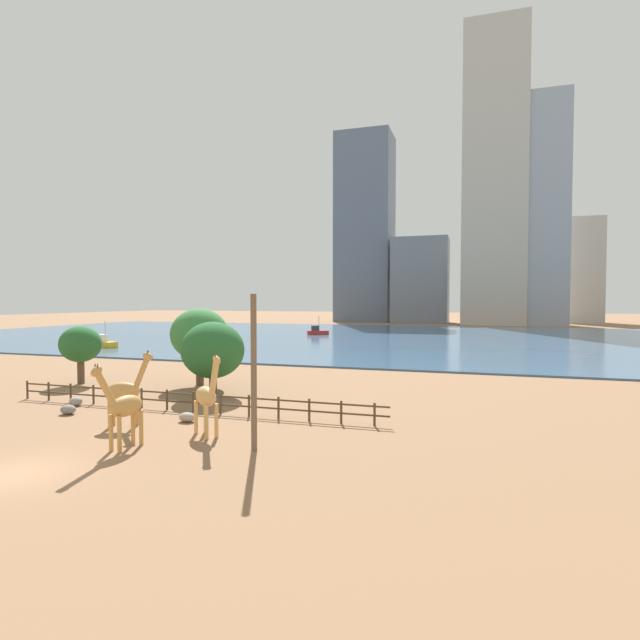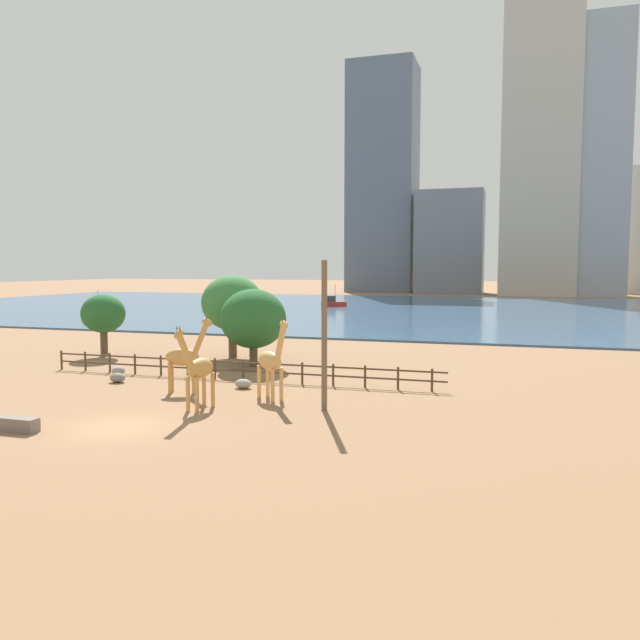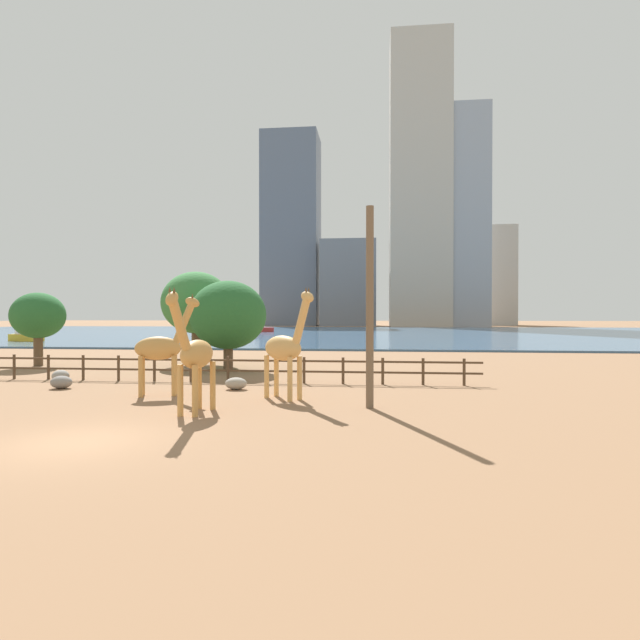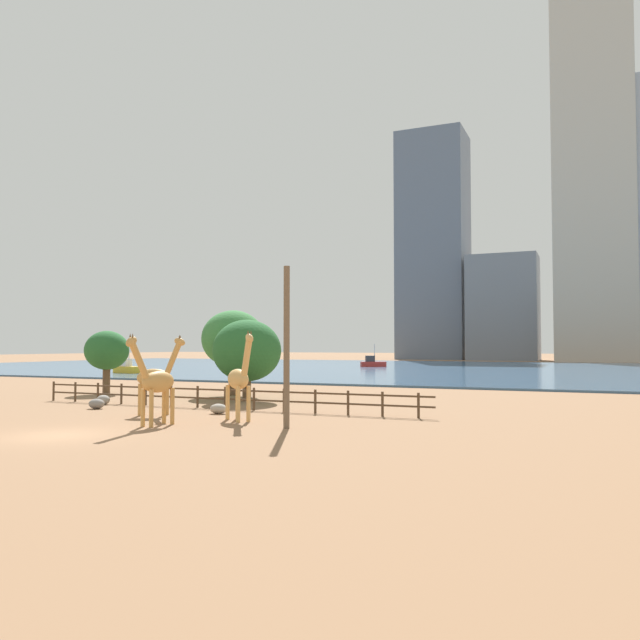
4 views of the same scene
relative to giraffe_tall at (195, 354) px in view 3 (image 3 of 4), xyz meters
name	(u,v)px [view 3 (image 3 of 4)]	position (x,y,z in m)	size (l,w,h in m)	color
ground_plane	(331,333)	(-1.75, 75.93, -2.04)	(400.00, 400.00, 0.00)	#8C6647
harbor_water	(330,333)	(-1.75, 72.93, -1.94)	(180.00, 86.00, 0.20)	#3D6084
giraffe_tall	(195,354)	(0.00, 0.00, 0.00)	(1.00, 3.02, 4.28)	#C18C47
giraffe_companion	(162,348)	(-2.74, 3.56, -0.03)	(2.73, 1.35, 4.30)	#C18C47
giraffe_young	(285,348)	(2.59, 3.20, 0.03)	(2.50, 2.01, 4.47)	tan
utility_pole	(370,307)	(5.97, 1.69, 1.63)	(0.28, 0.28, 7.34)	brown
boulder_near_fence	(236,384)	(-0.11, 5.54, -1.76)	(1.00, 0.73, 0.55)	gray
boulder_by_pole	(61,376)	(-9.62, 7.06, -1.74)	(0.82, 0.81, 0.61)	gray
boulder_small	(61,382)	(-8.18, 4.96, -1.74)	(0.98, 0.78, 0.59)	gray
enclosure_fence	(214,367)	(-1.94, 7.93, -1.28)	(26.12, 0.14, 1.30)	#4C3826
tree_left_large	(38,316)	(-16.01, 14.30, 1.27)	(3.37, 3.37, 4.87)	brown
tree_center_broad	(196,303)	(-6.06, 16.71, 2.17)	(4.73, 4.73, 6.37)	brown
tree_right_tall	(228,315)	(-2.69, 13.00, 1.34)	(4.62, 4.62, 5.47)	brown
boat_ferry	(261,329)	(-14.74, 74.75, -1.21)	(4.40, 3.26, 3.76)	#B22D28
boat_sailboat	(26,336)	(-36.02, 39.86, -1.20)	(4.47, 2.51, 3.81)	gold
skyline_tower_needle	(420,183)	(19.53, 133.11, 40.26)	(17.44, 14.23, 84.60)	#B7B2A8
skyline_block_central	(349,283)	(-1.67, 138.60, 11.13)	(17.02, 12.46, 26.33)	slate
skyline_tower_glass	(291,231)	(-20.49, 143.42, 28.64)	(17.87, 14.90, 61.36)	slate
skyline_block_left	(458,218)	(30.37, 132.27, 29.64)	(16.95, 11.33, 63.36)	#939EAD
skyline_block_right	(494,277)	(45.74, 153.78, 13.97)	(11.17, 15.60, 32.02)	#B7B2A8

